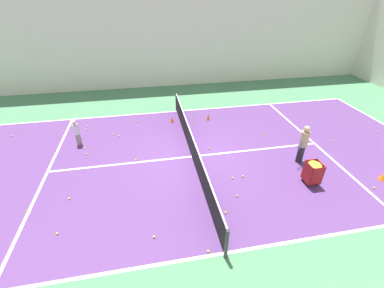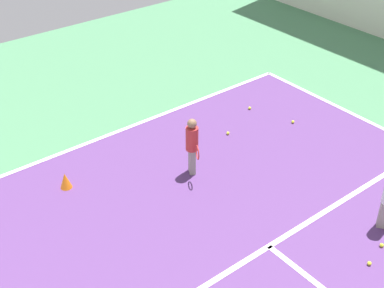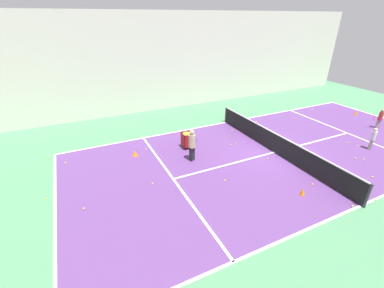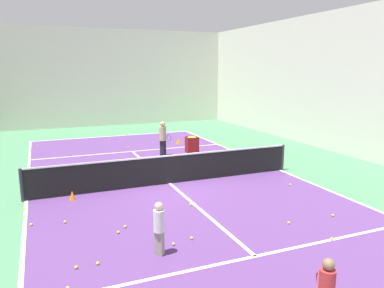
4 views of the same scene
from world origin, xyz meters
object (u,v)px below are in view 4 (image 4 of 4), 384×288
at_px(coach_at_net, 163,136).
at_px(ball_cart, 192,142).
at_px(tennis_net, 170,169).
at_px(training_cone_1, 71,178).
at_px(child_midcourt, 159,225).

relative_size(coach_at_net, ball_cart, 1.82).
xyz_separation_m(tennis_net, training_cone_1, (-3.25, 1.50, -0.37)).
height_order(tennis_net, coach_at_net, coach_at_net).
xyz_separation_m(ball_cart, training_cone_1, (-5.72, -2.42, -0.45)).
height_order(child_midcourt, ball_cart, child_midcourt).
distance_m(tennis_net, child_midcourt, 5.20).
distance_m(tennis_net, training_cone_1, 3.60).
bearing_deg(coach_at_net, tennis_net, -42.74).
bearing_deg(child_midcourt, tennis_net, -60.54).
bearing_deg(training_cone_1, tennis_net, -24.71).
bearing_deg(ball_cart, training_cone_1, -157.02).
height_order(coach_at_net, child_midcourt, coach_at_net).
bearing_deg(tennis_net, training_cone_1, 155.29).
distance_m(tennis_net, ball_cart, 4.63).
distance_m(tennis_net, coach_at_net, 4.42).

